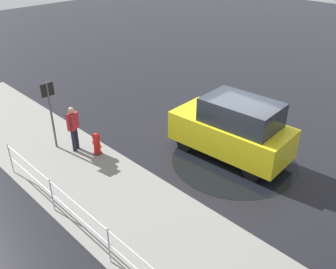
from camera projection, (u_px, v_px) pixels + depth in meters
The scene contains 8 objects.
ground_plane at pixel (233, 157), 12.42m from camera, with size 60.00×60.00×0.00m, color black.
kerb_strip at pixel (137, 216), 9.84m from camera, with size 24.00×3.20×0.04m, color slate.
moving_hatchback at pixel (233, 129), 11.99m from camera, with size 4.02×2.00×2.06m.
fire_hydrant at pixel (97, 144), 12.37m from camera, with size 0.42×0.31×0.80m.
pedestrian at pixel (73, 126), 12.32m from camera, with size 0.38×0.51×1.62m.
metal_railing at pixel (108, 239), 8.15m from camera, with size 9.96×0.04×1.05m.
sign_post at pixel (50, 106), 12.18m from camera, with size 0.07×0.44×2.40m.
puddle_patch at pixel (234, 161), 12.20m from camera, with size 4.06×4.06×0.01m, color black.
Camera 1 is at (-5.96, 8.90, 6.70)m, focal length 40.00 mm.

